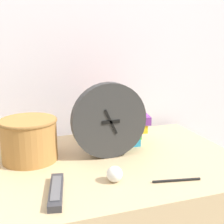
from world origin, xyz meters
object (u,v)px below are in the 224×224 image
object	(u,v)px
desk_clock	(109,121)
basket	(29,138)
crumpled_paper_ball	(116,174)
tv_remote	(56,191)
pen	(176,180)
book_stack	(116,124)

from	to	relation	value
desk_clock	basket	distance (m)	0.29
basket	crumpled_paper_ball	distance (m)	0.36
basket	crumpled_paper_ball	world-z (taller)	basket
crumpled_paper_ball	tv_remote	bearing A→B (deg)	-173.31
desk_clock	pen	size ratio (longest dim) A/B	1.83
desk_clock	crumpled_paper_ball	bearing A→B (deg)	-102.95
pen	desk_clock	bearing A→B (deg)	117.37
desk_clock	tv_remote	world-z (taller)	desk_clock
book_stack	basket	size ratio (longest dim) A/B	1.25
desk_clock	book_stack	world-z (taller)	desk_clock
desk_clock	basket	bearing A→B (deg)	166.83
book_stack	pen	distance (m)	0.40
basket	tv_remote	world-z (taller)	basket
basket	pen	xyz separation A→B (m)	(0.42, -0.32, -0.08)
crumpled_paper_ball	basket	bearing A→B (deg)	132.04
crumpled_paper_ball	pen	xyz separation A→B (m)	(0.18, -0.06, -0.02)
desk_clock	crumpled_paper_ball	distance (m)	0.23
basket	tv_remote	xyz separation A→B (m)	(0.05, -0.28, -0.07)
desk_clock	tv_remote	distance (m)	0.34
pen	tv_remote	bearing A→B (deg)	173.78
basket	crumpled_paper_ball	bearing A→B (deg)	-47.96
book_stack	pen	bearing A→B (deg)	-80.28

